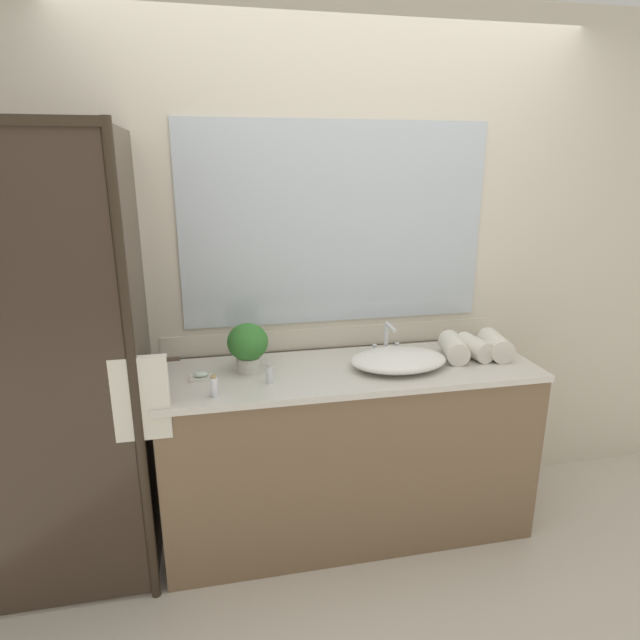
{
  "coord_description": "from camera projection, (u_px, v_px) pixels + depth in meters",
  "views": [
    {
      "loc": [
        -0.63,
        -2.3,
        1.84
      ],
      "look_at": [
        -0.15,
        0.0,
        1.15
      ],
      "focal_mm": 29.85,
      "sensor_mm": 36.0,
      "label": 1
    }
  ],
  "objects": [
    {
      "name": "ground_plane",
      "position": [
        348.0,
        527.0,
        2.8
      ],
      "size": [
        8.0,
        8.0,
        0.0
      ],
      "primitive_type": "plane",
      "color": "beige"
    },
    {
      "name": "faucet",
      "position": [
        387.0,
        344.0,
        2.7
      ],
      "size": [
        0.17,
        0.14,
        0.18
      ],
      "color": "silver",
      "rests_on": "vanity_cabinet"
    },
    {
      "name": "amenity_bottle_conditioner",
      "position": [
        251.0,
        352.0,
        2.65
      ],
      "size": [
        0.02,
        0.02,
        0.09
      ],
      "color": "silver",
      "rests_on": "vanity_cabinet"
    },
    {
      "name": "soap_dish",
      "position": [
        201.0,
        376.0,
        2.41
      ],
      "size": [
        0.1,
        0.07,
        0.04
      ],
      "color": "silver",
      "rests_on": "vanity_cabinet"
    },
    {
      "name": "amenity_bottle_lotion",
      "position": [
        269.0,
        374.0,
        2.36
      ],
      "size": [
        0.03,
        0.03,
        0.09
      ],
      "color": "silver",
      "rests_on": "vanity_cabinet"
    },
    {
      "name": "sink_basin",
      "position": [
        398.0,
        360.0,
        2.54
      ],
      "size": [
        0.47,
        0.33,
        0.08
      ],
      "primitive_type": "ellipsoid",
      "color": "white",
      "rests_on": "vanity_cabinet"
    },
    {
      "name": "potted_plant",
      "position": [
        248.0,
        345.0,
        2.48
      ],
      "size": [
        0.19,
        0.19,
        0.23
      ],
      "color": "beige",
      "rests_on": "vanity_cabinet"
    },
    {
      "name": "rolled_towel_middle",
      "position": [
        474.0,
        347.0,
        2.68
      ],
      "size": [
        0.13,
        0.22,
        0.11
      ],
      "primitive_type": "cylinder",
      "rotation": [
        1.57,
        0.0,
        0.12
      ],
      "color": "silver",
      "rests_on": "vanity_cabinet"
    },
    {
      "name": "rolled_towel_near_edge",
      "position": [
        495.0,
        345.0,
        2.69
      ],
      "size": [
        0.15,
        0.25,
        0.12
      ],
      "primitive_type": "cylinder",
      "rotation": [
        1.57,
        0.0,
        -0.15
      ],
      "color": "silver",
      "rests_on": "vanity_cabinet"
    },
    {
      "name": "rolled_towel_far_edge",
      "position": [
        454.0,
        348.0,
        2.66
      ],
      "size": [
        0.16,
        0.25,
        0.11
      ],
      "primitive_type": "cylinder",
      "rotation": [
        1.57,
        0.0,
        -0.23
      ],
      "color": "silver",
      "rests_on": "vanity_cabinet"
    },
    {
      "name": "vanity_cabinet",
      "position": [
        349.0,
        450.0,
        2.69
      ],
      "size": [
        1.8,
        0.58,
        0.9
      ],
      "color": "brown",
      "rests_on": "ground_plane"
    },
    {
      "name": "shower_enclosure",
      "position": [
        50.0,
        380.0,
        2.09
      ],
      "size": [
        1.2,
        0.59,
        2.0
      ],
      "color": "#2D2319",
      "rests_on": "ground_plane"
    },
    {
      "name": "amenity_bottle_shampoo",
      "position": [
        214.0,
        386.0,
        2.23
      ],
      "size": [
        0.03,
        0.03,
        0.1
      ],
      "color": "silver",
      "rests_on": "vanity_cabinet"
    },
    {
      "name": "wall_back_with_mirror",
      "position": [
        335.0,
        271.0,
        2.76
      ],
      "size": [
        4.4,
        0.06,
        2.6
      ],
      "color": "beige",
      "rests_on": "ground_plane"
    }
  ]
}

